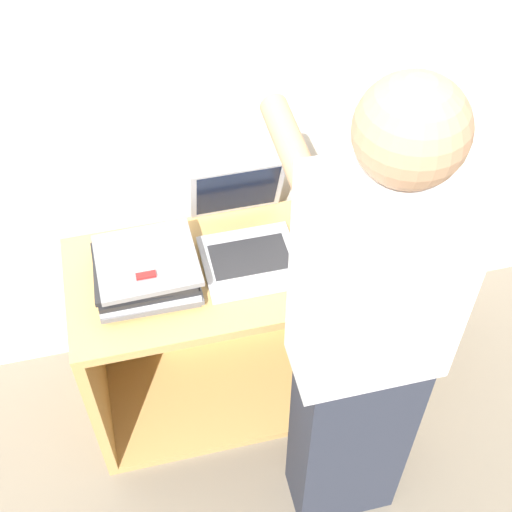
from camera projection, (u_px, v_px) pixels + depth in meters
ground_plane at (267, 441)px, 2.71m from camera, size 12.00×12.00×0.00m
wall_back at (223, 84)px, 2.20m from camera, size 8.00×0.05×2.40m
cart at (247, 316)px, 2.63m from camera, size 1.19×0.51×0.75m
laptop_open at (246, 238)px, 2.31m from camera, size 0.31×0.38×0.28m
laptop_stack_left at (146, 271)px, 2.22m from camera, size 0.33×0.30×0.11m
laptop_stack_right at (351, 238)px, 2.33m from camera, size 0.32×0.30×0.07m
person at (365, 350)px, 1.92m from camera, size 0.40×0.54×1.76m
inventory_tag at (146, 275)px, 2.13m from camera, size 0.06×0.02×0.01m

